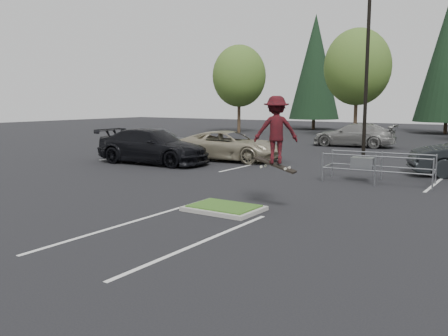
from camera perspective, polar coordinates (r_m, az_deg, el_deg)
The scene contains 13 objects.
ground at distance 14.42m, azimuth 0.01°, elevation -5.13°, with size 120.00×120.00×0.00m, color black.
grass_median at distance 14.40m, azimuth 0.01°, elevation -4.83°, with size 2.20×1.60×0.16m.
stall_lines at distance 20.20m, azimuth 6.24°, elevation -1.34°, with size 22.62×17.60×0.01m.
light_pole at distance 24.82m, azimuth 16.77°, elevation 10.67°, with size 0.70×0.60×10.12m.
decid_a at distance 49.10m, azimuth 1.84°, elevation 10.77°, with size 5.44×5.44×8.91m.
decid_b at distance 44.51m, azimuth 15.73°, elevation 11.35°, with size 5.89×5.89×9.64m.
conif_a at distance 56.22m, azimuth 10.89°, elevation 11.84°, with size 5.72×5.72×13.00m.
cart_corral at distance 20.20m, azimuth 16.75°, elevation 0.52°, with size 4.37×1.93×1.20m.
skateboarder at distance 14.32m, azimuth 6.25°, elevation 4.54°, with size 1.50×1.34×2.29m.
car_l_tan at distance 26.33m, azimuth 0.57°, elevation 2.70°, with size 2.72×5.89×1.64m, color gray.
car_l_black at distance 25.33m, azimuth -8.60°, elevation 2.61°, with size 2.56×6.29×1.82m, color black.
car_l_grey at distance 31.00m, azimuth -7.82°, elevation 3.43°, with size 1.91×4.76×1.62m, color #4F5156.
car_far_silver at distance 35.55m, azimuth 15.40°, elevation 3.86°, with size 2.36×5.82×1.69m, color gray.
Camera 1 is at (7.74, -11.71, 3.31)m, focal length 38.00 mm.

